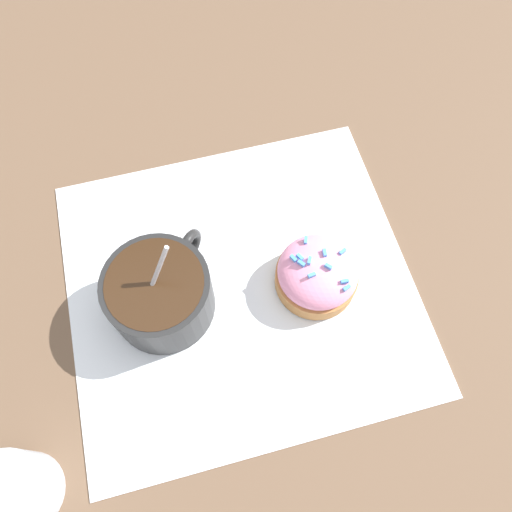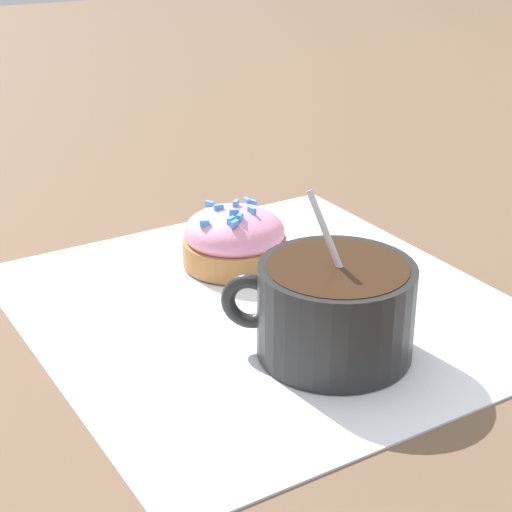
% 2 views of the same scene
% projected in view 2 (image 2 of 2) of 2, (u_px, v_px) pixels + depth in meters
% --- Properties ---
extents(ground_plane, '(3.00, 3.00, 0.00)m').
position_uv_depth(ground_plane, '(265.00, 309.00, 0.58)').
color(ground_plane, brown).
extents(paper_napkin, '(0.36, 0.34, 0.00)m').
position_uv_depth(paper_napkin, '(265.00, 307.00, 0.58)').
color(paper_napkin, white).
rests_on(paper_napkin, ground_plane).
extents(coffee_cup, '(0.10, 0.11, 0.10)m').
position_uv_depth(coffee_cup, '(334.00, 305.00, 0.51)').
color(coffee_cup, black).
rests_on(coffee_cup, paper_napkin).
extents(frosted_pastry, '(0.08, 0.08, 0.05)m').
position_uv_depth(frosted_pastry, '(234.00, 238.00, 0.64)').
color(frosted_pastry, '#B2753D').
rests_on(frosted_pastry, paper_napkin).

